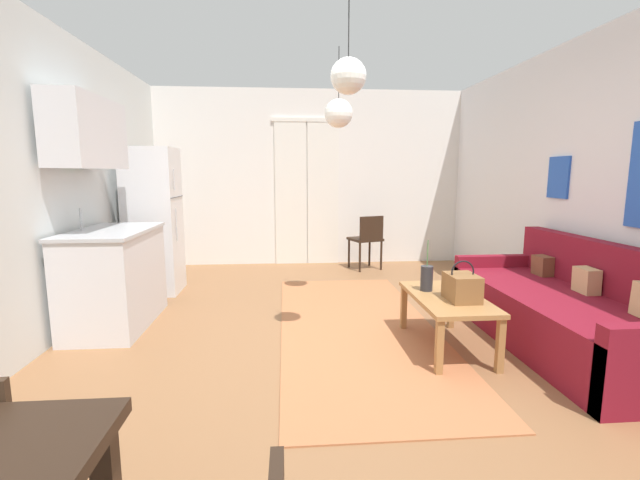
% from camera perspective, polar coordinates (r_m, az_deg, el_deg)
% --- Properties ---
extents(ground_plane, '(5.29, 7.50, 0.10)m').
position_cam_1_polar(ground_plane, '(3.61, 2.25, -15.16)').
color(ground_plane, '#8E603D').
extents(wall_back, '(4.89, 0.13, 2.69)m').
position_cam_1_polar(wall_back, '(6.79, -1.29, 8.13)').
color(wall_back, white).
rests_on(wall_back, ground_plane).
extents(wall_right, '(0.12, 7.10, 2.69)m').
position_cam_1_polar(wall_right, '(4.31, 36.10, 6.15)').
color(wall_right, silver).
rests_on(wall_right, ground_plane).
extents(wall_left, '(0.12, 7.10, 2.69)m').
position_cam_1_polar(wall_left, '(3.84, -36.18, 6.02)').
color(wall_left, silver).
rests_on(wall_left, ground_plane).
extents(area_rug, '(1.40, 3.46, 0.01)m').
position_cam_1_polar(area_rug, '(4.09, 4.91, -11.42)').
color(area_rug, '#B26B42').
rests_on(area_rug, ground_plane).
extents(couch, '(0.90, 2.20, 0.86)m').
position_cam_1_polar(couch, '(4.14, 30.09, -8.41)').
color(couch, maroon).
rests_on(couch, ground_plane).
extents(coffee_table, '(0.53, 1.00, 0.44)m').
position_cam_1_polar(coffee_table, '(3.65, 16.50, -7.99)').
color(coffee_table, '#A87542').
rests_on(coffee_table, ground_plane).
extents(bamboo_vase, '(0.10, 0.10, 0.43)m').
position_cam_1_polar(bamboo_vase, '(3.73, 13.97, -4.94)').
color(bamboo_vase, '#2D2D33').
rests_on(bamboo_vase, coffee_table).
extents(handbag, '(0.22, 0.29, 0.32)m').
position_cam_1_polar(handbag, '(3.52, 18.31, -5.95)').
color(handbag, brown).
rests_on(handbag, coffee_table).
extents(refrigerator, '(0.59, 0.58, 1.72)m').
position_cam_1_polar(refrigerator, '(5.46, -21.21, 2.34)').
color(refrigerator, white).
rests_on(refrigerator, ground_plane).
extents(kitchen_counter, '(0.64, 1.18, 2.08)m').
position_cam_1_polar(kitchen_counter, '(4.40, -26.26, -0.46)').
color(kitchen_counter, silver).
rests_on(kitchen_counter, ground_plane).
extents(accent_chair, '(0.53, 0.52, 0.81)m').
position_cam_1_polar(accent_chair, '(6.38, 6.28, 0.28)').
color(accent_chair, black).
rests_on(accent_chair, ground_plane).
extents(pendant_lamp_near, '(0.26, 0.26, 0.71)m').
position_cam_1_polar(pendant_lamp_near, '(3.30, 3.78, 20.89)').
color(pendant_lamp_near, black).
extents(pendant_lamp_far, '(0.29, 0.29, 0.80)m').
position_cam_1_polar(pendant_lamp_far, '(4.62, 2.48, 16.44)').
color(pendant_lamp_far, black).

